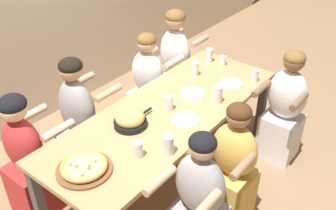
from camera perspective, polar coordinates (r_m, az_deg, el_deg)
The scene contains 22 objects.
ground_plane at distance 3.53m, azimuth 0.00°, elevation -11.02°, with size 18.00×18.00×0.00m, color #896B4C.
dining_table at distance 3.09m, azimuth 0.00°, elevation -1.99°, with size 2.27×0.84×0.75m.
pizza_board_main at distance 2.53m, azimuth -12.67°, elevation -9.24°, with size 0.37×0.37×0.06m.
skillet_bowl at distance 2.86m, azimuth -5.77°, elevation -2.21°, with size 0.37×0.26×0.14m.
empty_plate_a at distance 3.26m, azimuth 3.69°, elevation 1.73°, with size 0.22×0.22×0.02m.
empty_plate_b at distance 2.94m, azimuth 2.75°, elevation -2.20°, with size 0.22×0.22×0.02m.
empty_plate_c at distance 3.46m, azimuth 9.63°, elevation 3.27°, with size 0.21×0.21×0.02m.
cocktail_glass_blue at distance 3.78m, azimuth 8.32°, elevation 6.67°, with size 0.07×0.07×0.11m.
drinking_glass_a at distance 3.82m, azimuth 6.29°, elevation 7.47°, with size 0.07×0.07×0.13m.
drinking_glass_b at distance 3.03m, azimuth 0.12°, elevation 0.23°, with size 0.06×0.06×0.13m.
drinking_glass_c at distance 2.57m, azimuth -4.57°, elevation -6.87°, with size 0.06×0.06×0.12m.
drinking_glass_d at distance 3.53m, azimuth 13.11°, elevation 4.33°, with size 0.06×0.06×0.12m.
drinking_glass_e at distance 3.55m, azimuth 4.17°, elevation 5.47°, with size 0.06×0.06×0.14m.
drinking_glass_f at distance 2.58m, azimuth 0.03°, elevation -6.28°, with size 0.08×0.08×0.15m.
drinking_glass_g at distance 3.15m, azimuth 7.60°, elevation 1.45°, with size 0.07×0.07×0.15m.
diner_near_center at distance 2.93m, azimuth 9.70°, elevation -9.70°, with size 0.51×0.40×1.08m.
diner_near_midleft at distance 2.64m, azimuth 4.65°, elevation -14.99°, with size 0.51×0.40×1.10m.
diner_far_midright at distance 3.85m, azimuth -3.01°, elevation 2.57°, with size 0.51×0.40×1.10m.
diner_far_midleft at distance 3.32m, azimuth -13.22°, elevation -3.12°, with size 0.51×0.40×1.19m.
diner_far_right at distance 4.13m, azimuth 1.08°, elevation 5.86°, with size 0.51×0.40×1.21m.
diner_far_left at distance 3.12m, azimuth -20.56°, elevation -8.02°, with size 0.51×0.40×1.11m.
diner_near_right at distance 3.63m, azimuth 17.23°, elevation -0.97°, with size 0.51×0.40×1.13m.
Camera 1 is at (-2.00, -1.56, 2.45)m, focal length 40.00 mm.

